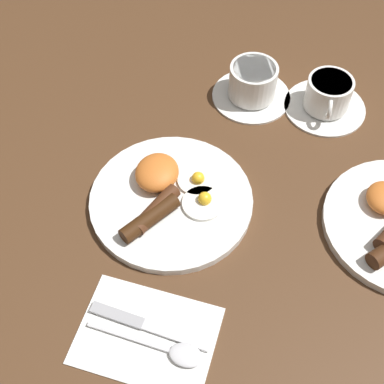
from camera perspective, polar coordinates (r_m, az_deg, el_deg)
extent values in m
plane|color=#4C301C|center=(0.91, -2.21, -1.17)|extent=(3.00, 3.00, 0.00)
cylinder|color=white|center=(0.90, -2.23, -0.90)|extent=(0.28, 0.28, 0.01)
cylinder|color=white|center=(0.91, 0.50, 1.29)|extent=(0.07, 0.07, 0.01)
sphere|color=yellow|center=(0.91, 0.66, 1.49)|extent=(0.02, 0.02, 0.02)
cylinder|color=white|center=(0.89, 1.18, -1.14)|extent=(0.07, 0.07, 0.01)
sphere|color=yellow|center=(0.88, 1.37, -0.70)|extent=(0.02, 0.02, 0.02)
ellipsoid|color=orange|center=(0.91, -3.76, 2.09)|extent=(0.08, 0.07, 0.04)
cylinder|color=#381E0C|center=(0.86, -4.53, -2.77)|extent=(0.11, 0.08, 0.03)
cylinder|color=#482614|center=(0.87, -3.84, -1.83)|extent=(0.10, 0.06, 0.03)
ellipsoid|color=orange|center=(0.93, 19.84, -0.58)|extent=(0.07, 0.06, 0.03)
cylinder|color=white|center=(1.08, 6.33, 10.21)|extent=(0.15, 0.15, 0.01)
cylinder|color=white|center=(1.05, 6.52, 11.68)|extent=(0.09, 0.09, 0.07)
cylinder|color=brown|center=(1.03, 6.68, 12.94)|extent=(0.08, 0.08, 0.00)
torus|color=white|center=(1.09, 7.07, 13.35)|extent=(0.04, 0.01, 0.04)
cylinder|color=white|center=(1.08, 13.97, 8.85)|extent=(0.16, 0.16, 0.01)
cylinder|color=white|center=(1.06, 14.35, 10.18)|extent=(0.09, 0.09, 0.06)
cylinder|color=brown|center=(1.04, 14.67, 11.30)|extent=(0.08, 0.08, 0.00)
torus|color=white|center=(1.03, 14.39, 8.66)|extent=(0.04, 0.01, 0.04)
cube|color=white|center=(0.80, -4.84, -14.97)|extent=(0.15, 0.20, 0.01)
cube|color=silver|center=(0.79, -1.74, -15.05)|extent=(0.02, 0.10, 0.00)
cube|color=#9E9EA3|center=(0.81, -7.98, -12.88)|extent=(0.02, 0.08, 0.01)
ellipsoid|color=silver|center=(0.78, -0.65, -17.00)|extent=(0.04, 0.05, 0.01)
cube|color=silver|center=(0.79, -6.83, -15.07)|extent=(0.02, 0.13, 0.00)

